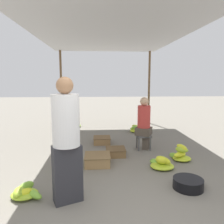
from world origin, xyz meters
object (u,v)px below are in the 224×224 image
(banana_pile_left_1, at_px, (68,163))
(banana_pile_right_2, at_px, (136,129))
(banana_pile_right_1, at_px, (180,155))
(banana_pile_left_0, at_px, (25,192))
(banana_pile_left_2, at_px, (73,124))
(crate_mid, at_px, (116,152))
(vendor_seated, at_px, (144,123))
(crate_near, at_px, (102,140))
(crate_far, at_px, (97,160))
(vendor_foreground, at_px, (66,139))
(banana_pile_right_0, at_px, (162,164))
(stool, at_px, (143,137))
(basin_black, at_px, (188,184))

(banana_pile_left_1, relative_size, banana_pile_right_2, 1.12)
(banana_pile_right_1, relative_size, banana_pile_right_2, 0.95)
(banana_pile_left_0, xyz_separation_m, banana_pile_left_2, (0.16, 4.71, 0.03))
(banana_pile_left_0, bearing_deg, crate_mid, 49.05)
(vendor_seated, relative_size, crate_near, 2.84)
(banana_pile_left_1, bearing_deg, crate_far, 13.79)
(crate_mid, relative_size, crate_far, 0.85)
(banana_pile_right_2, bearing_deg, banana_pile_left_2, 156.92)
(vendor_foreground, height_order, crate_mid, vendor_foreground)
(crate_near, bearing_deg, banana_pile_right_0, -57.64)
(banana_pile_right_1, xyz_separation_m, crate_near, (-1.60, 1.34, -0.04))
(banana_pile_left_0, bearing_deg, crate_far, 47.94)
(banana_pile_left_2, relative_size, crate_near, 1.32)
(crate_near, distance_m, crate_far, 1.47)
(stool, xyz_separation_m, banana_pile_left_0, (-2.13, -2.05, -0.22))
(banana_pile_left_1, distance_m, crate_near, 1.74)
(banana_pile_left_1, bearing_deg, banana_pile_right_0, -3.83)
(banana_pile_right_0, bearing_deg, vendor_foreground, -147.66)
(vendor_seated, distance_m, banana_pile_right_0, 1.31)
(stool, xyz_separation_m, banana_pile_right_2, (0.13, 1.76, -0.19))
(crate_near, distance_m, crate_mid, 1.00)
(vendor_foreground, relative_size, banana_pile_left_2, 2.91)
(vendor_foreground, distance_m, vendor_seated, 2.69)
(banana_pile_left_2, distance_m, banana_pile_right_1, 4.30)
(vendor_foreground, distance_m, banana_pile_right_1, 2.65)
(banana_pile_right_2, bearing_deg, banana_pile_right_1, -79.29)
(banana_pile_right_0, bearing_deg, vendor_seated, 94.23)
(banana_pile_right_1, bearing_deg, banana_pile_right_0, -143.15)
(vendor_foreground, height_order, banana_pile_right_1, vendor_foreground)
(basin_black, bearing_deg, banana_pile_right_0, 102.45)
(stool, relative_size, banana_pile_left_2, 0.61)
(banana_pile_left_1, height_order, crate_far, banana_pile_left_1)
(banana_pile_right_0, bearing_deg, banana_pile_left_2, 118.43)
(banana_pile_left_1, bearing_deg, vendor_foreground, -82.10)
(basin_black, relative_size, banana_pile_left_1, 0.92)
(banana_pile_left_1, relative_size, banana_pile_right_0, 1.01)
(vendor_seated, height_order, crate_near, vendor_seated)
(stool, xyz_separation_m, crate_mid, (-0.71, -0.41, -0.21))
(vendor_seated, relative_size, banana_pile_left_2, 2.16)
(crate_mid, bearing_deg, banana_pile_right_2, 69.04)
(stool, xyz_separation_m, crate_far, (-1.11, -0.92, -0.19))
(vendor_foreground, distance_m, crate_near, 2.90)
(banana_pile_right_2, xyz_separation_m, crate_far, (-1.23, -2.68, 0.01))
(banana_pile_left_2, height_order, banana_pile_right_1, banana_pile_right_1)
(banana_pile_right_2, bearing_deg, basin_black, -87.68)
(banana_pile_left_2, xyz_separation_m, crate_far, (0.86, -3.57, 0.00))
(banana_pile_left_1, bearing_deg, banana_pile_left_0, -114.93)
(banana_pile_right_0, bearing_deg, banana_pile_left_1, 176.17)
(banana_pile_left_2, xyz_separation_m, banana_pile_right_1, (2.58, -3.45, 0.02))
(vendor_foreground, bearing_deg, banana_pile_left_2, 95.43)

